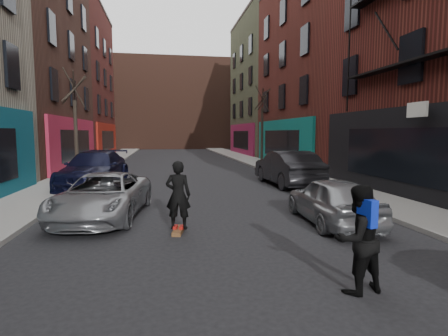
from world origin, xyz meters
name	(u,v)px	position (x,y,z in m)	size (l,w,h in m)	color
sidewalk_left	(109,160)	(-6.25, 30.00, 0.07)	(2.50, 84.00, 0.13)	gray
sidewalk_right	(245,158)	(6.25, 30.00, 0.07)	(2.50, 84.00, 0.13)	gray
buildings_right	(423,38)	(13.50, 16.00, 8.00)	(12.00, 56.00, 16.00)	#48281F
building_far	(172,105)	(0.00, 56.00, 7.00)	(40.00, 10.00, 14.00)	#47281E
tree_left_far	(75,117)	(-6.20, 18.00, 3.38)	(2.00, 2.00, 6.50)	black
tree_right_far	(262,120)	(6.20, 24.00, 3.53)	(2.00, 2.00, 6.80)	black
parked_left_far	(103,196)	(-3.20, 8.15, 0.66)	(2.19, 4.76, 1.32)	gray
parked_left_end	(95,169)	(-4.60, 14.40, 0.83)	(2.33, 5.73, 1.66)	black
parked_right_far	(332,200)	(3.20, 6.39, 0.66)	(1.56, 3.89, 1.33)	gray
parked_right_end	(287,168)	(4.43, 13.38, 0.84)	(1.77, 5.08, 1.67)	black
skateboard	(179,230)	(-1.06, 6.19, 0.05)	(0.22, 0.80, 0.10)	brown
skateboarder	(178,195)	(-1.06, 6.19, 0.97)	(0.63, 0.42, 1.74)	black
pedestrian	(358,239)	(1.59, 2.36, 0.87)	(0.95, 0.81, 1.73)	black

